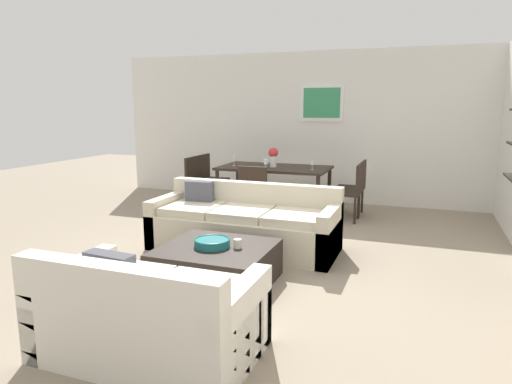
{
  "coord_description": "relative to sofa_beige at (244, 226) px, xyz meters",
  "views": [
    {
      "loc": [
        1.89,
        -4.69,
        1.74
      ],
      "look_at": [
        0.07,
        0.2,
        0.75
      ],
      "focal_mm": 31.95,
      "sensor_mm": 36.0,
      "label": 1
    }
  ],
  "objects": [
    {
      "name": "ground_plane",
      "position": [
        0.13,
        -0.34,
        -0.29
      ],
      "size": [
        18.0,
        18.0,
        0.0
      ],
      "primitive_type": "plane",
      "color": "gray"
    },
    {
      "name": "back_wall_unit",
      "position": [
        0.43,
        3.19,
        1.06
      ],
      "size": [
        8.4,
        0.09,
        2.7
      ],
      "color": "silver",
      "rests_on": "ground"
    },
    {
      "name": "sofa_beige",
      "position": [
        0.0,
        0.0,
        0.0
      ],
      "size": [
        2.27,
        0.9,
        0.78
      ],
      "color": "beige",
      "rests_on": "ground"
    },
    {
      "name": "loveseat_white",
      "position": [
        0.28,
        -2.51,
        0.0
      ],
      "size": [
        1.5,
        0.9,
        0.78
      ],
      "color": "silver",
      "rests_on": "ground"
    },
    {
      "name": "coffee_table",
      "position": [
        0.16,
        -1.14,
        -0.1
      ],
      "size": [
        1.07,
        0.99,
        0.38
      ],
      "color": "black",
      "rests_on": "ground"
    },
    {
      "name": "decorative_bowl",
      "position": [
        0.12,
        -1.15,
        0.13
      ],
      "size": [
        0.35,
        0.35,
        0.08
      ],
      "color": "#19666B",
      "rests_on": "coffee_table"
    },
    {
      "name": "candle_jar",
      "position": [
        0.38,
        -1.11,
        0.13
      ],
      "size": [
        0.08,
        0.08,
        0.09
      ],
      "primitive_type": "cylinder",
      "color": "silver",
      "rests_on": "coffee_table"
    },
    {
      "name": "dining_table",
      "position": [
        -0.29,
        2.07,
        0.39
      ],
      "size": [
        1.79,
        0.99,
        0.75
      ],
      "color": "black",
      "rests_on": "ground"
    },
    {
      "name": "dining_chair_left_near",
      "position": [
        -1.6,
        1.84,
        0.21
      ],
      "size": [
        0.44,
        0.44,
        0.88
      ],
      "color": "black",
      "rests_on": "ground"
    },
    {
      "name": "dining_chair_right_far",
      "position": [
        1.01,
        2.29,
        0.21
      ],
      "size": [
        0.44,
        0.44,
        0.88
      ],
      "color": "black",
      "rests_on": "ground"
    },
    {
      "name": "dining_chair_foot",
      "position": [
        -0.29,
        1.17,
        0.21
      ],
      "size": [
        0.44,
        0.44,
        0.88
      ],
      "color": "black",
      "rests_on": "ground"
    },
    {
      "name": "dining_chair_left_far",
      "position": [
        -1.6,
        2.29,
        0.21
      ],
      "size": [
        0.44,
        0.44,
        0.88
      ],
      "color": "black",
      "rests_on": "ground"
    },
    {
      "name": "dining_chair_right_near",
      "position": [
        1.01,
        1.84,
        0.21
      ],
      "size": [
        0.44,
        0.44,
        0.88
      ],
      "color": "black",
      "rests_on": "ground"
    },
    {
      "name": "wine_glass_foot",
      "position": [
        -0.29,
        1.63,
        0.58
      ],
      "size": [
        0.06,
        0.06,
        0.17
      ],
      "color": "silver",
      "rests_on": "dining_table"
    },
    {
      "name": "wine_glass_right_near",
      "position": [
        0.38,
        1.95,
        0.56
      ],
      "size": [
        0.07,
        0.07,
        0.15
      ],
      "color": "silver",
      "rests_on": "dining_table"
    },
    {
      "name": "wine_glass_left_near",
      "position": [
        -0.96,
        1.95,
        0.59
      ],
      "size": [
        0.07,
        0.07,
        0.18
      ],
      "color": "silver",
      "rests_on": "dining_table"
    },
    {
      "name": "centerpiece_vase",
      "position": [
        -0.3,
        2.04,
        0.65
      ],
      "size": [
        0.16,
        0.16,
        0.32
      ],
      "color": "silver",
      "rests_on": "dining_table"
    }
  ]
}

